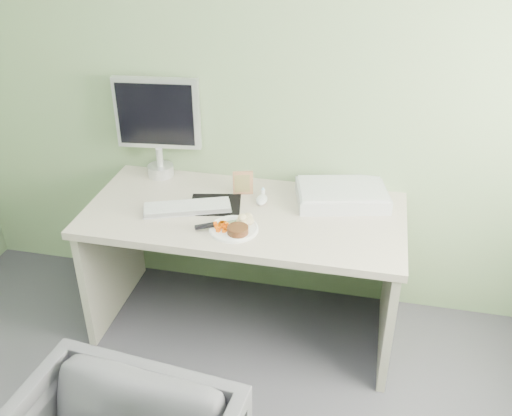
% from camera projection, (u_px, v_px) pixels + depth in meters
% --- Properties ---
extents(wall_back, '(3.50, 0.00, 3.50)m').
position_uv_depth(wall_back, '(260.00, 69.00, 2.87)').
color(wall_back, '#6F875F').
rests_on(wall_back, floor).
extents(desk, '(1.60, 0.75, 0.73)m').
position_uv_depth(desk, '(244.00, 242.00, 2.95)').
color(desk, beige).
rests_on(desk, floor).
extents(plate, '(0.24, 0.24, 0.01)m').
position_uv_depth(plate, '(234.00, 229.00, 2.71)').
color(plate, white).
rests_on(plate, desk).
extents(steak, '(0.11, 0.11, 0.03)m').
position_uv_depth(steak, '(238.00, 230.00, 2.66)').
color(steak, black).
rests_on(steak, plate).
extents(potato_pile, '(0.10, 0.08, 0.05)m').
position_uv_depth(potato_pile, '(242.00, 219.00, 2.72)').
color(potato_pile, tan).
rests_on(potato_pile, plate).
extents(carrot_heap, '(0.06, 0.06, 0.04)m').
position_uv_depth(carrot_heap, '(220.00, 225.00, 2.69)').
color(carrot_heap, '#F85C05').
rests_on(carrot_heap, plate).
extents(steak_knife, '(0.22, 0.14, 0.02)m').
position_uv_depth(steak_knife, '(212.00, 225.00, 2.70)').
color(steak_knife, silver).
rests_on(steak_knife, plate).
extents(mousepad, '(0.30, 0.27, 0.00)m').
position_uv_depth(mousepad, '(215.00, 205.00, 2.92)').
color(mousepad, black).
rests_on(mousepad, desk).
extents(keyboard, '(0.45, 0.27, 0.02)m').
position_uv_depth(keyboard, '(187.00, 207.00, 2.87)').
color(keyboard, white).
rests_on(keyboard, desk).
extents(computer_mouse, '(0.06, 0.11, 0.04)m').
position_uv_depth(computer_mouse, '(262.00, 200.00, 2.93)').
color(computer_mouse, white).
rests_on(computer_mouse, desk).
extents(photo_frame, '(0.10, 0.04, 0.13)m').
position_uv_depth(photo_frame, '(243.00, 183.00, 2.99)').
color(photo_frame, '#A7724E').
rests_on(photo_frame, desk).
extents(eyedrop_bottle, '(0.02, 0.02, 0.06)m').
position_uv_depth(eyedrop_bottle, '(263.00, 192.00, 2.97)').
color(eyedrop_bottle, white).
rests_on(eyedrop_bottle, desk).
extents(scanner, '(0.51, 0.40, 0.07)m').
position_uv_depth(scanner, '(342.00, 195.00, 2.93)').
color(scanner, silver).
rests_on(scanner, desk).
extents(monitor, '(0.46, 0.14, 0.55)m').
position_uv_depth(monitor, '(158.00, 122.00, 3.07)').
color(monitor, silver).
rests_on(monitor, desk).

